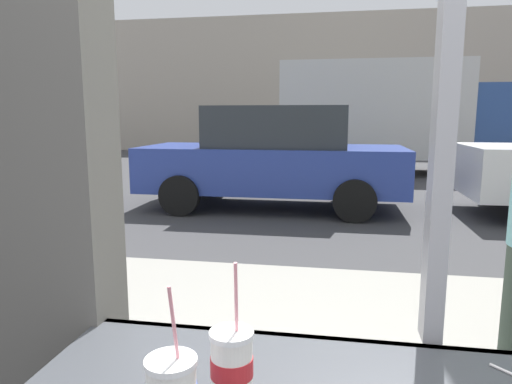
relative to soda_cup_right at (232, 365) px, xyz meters
The scene contains 6 objects.
ground_plane 8.37m from the soda_cup_right, 86.76° to the left, with size 60.00×60.00×0.00m, color #38383A.
sidewalk_strip 2.17m from the soda_cup_right, 76.06° to the left, with size 16.00×2.80×0.14m, color gray.
building_facade_far 19.73m from the soda_cup_right, 88.63° to the left, with size 28.00×1.20×5.75m, color #A89E8E.
soda_cup_right is the anchor object (origin of this frame).
parked_car_blue 6.82m from the soda_cup_right, 96.93° to the left, with size 4.33×1.95×1.71m.
box_truck 12.34m from the soda_cup_right, 81.40° to the left, with size 6.54×2.44×2.96m.
Camera 1 is at (-0.27, -1.16, 1.55)m, focal length 32.19 mm.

